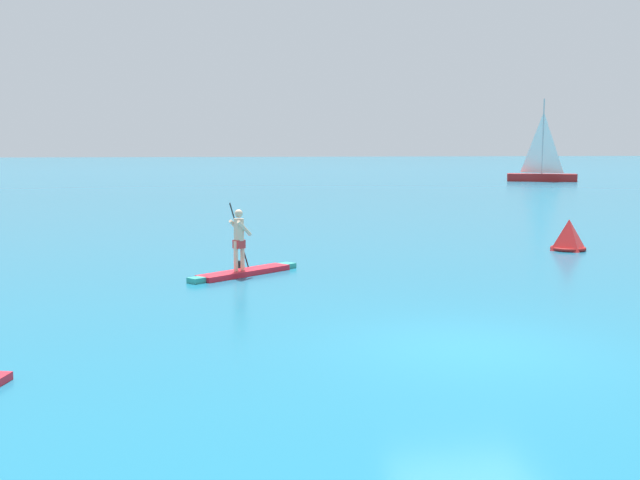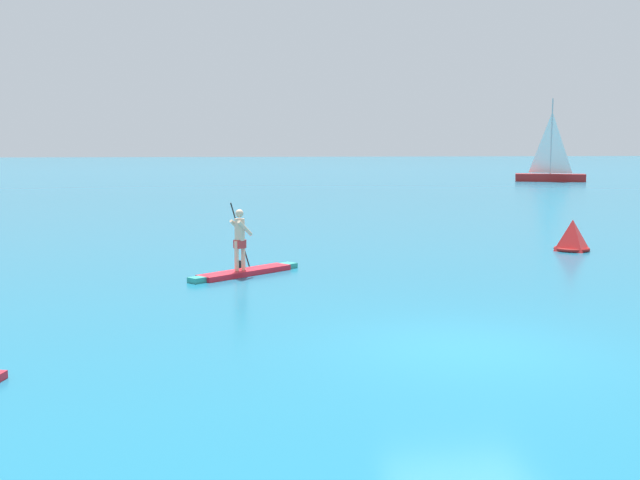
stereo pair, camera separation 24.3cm
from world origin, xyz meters
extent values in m
plane|color=#196B8C|center=(0.00, 0.00, 0.00)|extent=(440.00, 440.00, 0.00)
cube|color=red|center=(-3.18, 7.87, 0.07)|extent=(2.57, 2.16, 0.13)
cube|color=teal|center=(-1.93, 8.84, 0.07)|extent=(0.52, 0.53, 0.13)
cube|color=teal|center=(-4.43, 6.90, 0.07)|extent=(0.48, 0.48, 0.13)
cylinder|color=beige|center=(-3.23, 7.84, 0.53)|extent=(0.11, 0.11, 0.79)
cylinder|color=beige|center=(-3.41, 7.70, 0.53)|extent=(0.11, 0.11, 0.79)
cube|color=red|center=(-3.32, 7.77, 0.83)|extent=(0.34, 0.33, 0.22)
cylinder|color=beige|center=(-3.32, 7.77, 1.20)|extent=(0.26, 0.26, 0.57)
sphere|color=beige|center=(-3.32, 7.77, 1.62)|extent=(0.21, 0.21, 0.21)
cylinder|color=beige|center=(-3.37, 7.92, 1.25)|extent=(0.42, 0.38, 0.47)
cylinder|color=beige|center=(-3.19, 7.68, 1.25)|extent=(0.42, 0.38, 0.47)
cylinder|color=black|center=(-3.27, 8.28, 0.98)|extent=(0.54, 0.43, 1.79)
cube|color=black|center=(-3.27, 8.28, 0.15)|extent=(0.19, 0.21, 0.32)
pyramid|color=red|center=(7.47, 10.82, 0.50)|extent=(0.94, 0.94, 1.00)
torus|color=maroon|center=(7.47, 10.82, 0.06)|extent=(1.12, 1.12, 0.12)
cube|color=#A51E1E|center=(28.51, 55.77, 0.36)|extent=(6.45, 3.93, 0.72)
cylinder|color=#B2B2B7|center=(28.51, 55.77, 4.21)|extent=(0.12, 0.12, 6.99)
pyramid|color=white|center=(28.51, 55.77, 3.66)|extent=(2.37, 1.70, 5.69)
camera|label=1|loc=(-4.64, -11.84, 3.35)|focal=42.92mm
camera|label=2|loc=(-4.40, -11.88, 3.35)|focal=42.92mm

